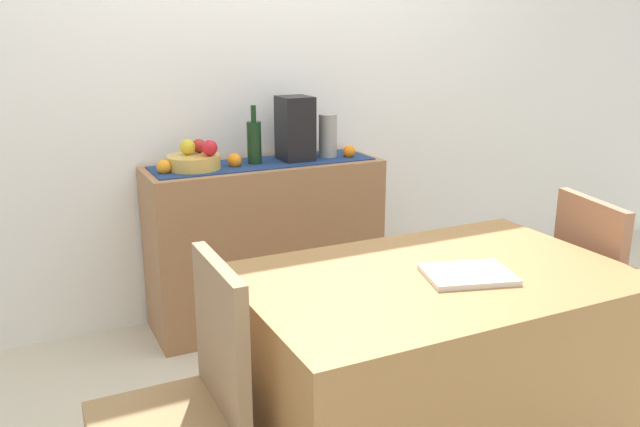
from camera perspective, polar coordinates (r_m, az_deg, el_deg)
ground_plane at (r=2.91m, az=4.01°, el=-15.93°), size 6.40×6.40×0.02m
room_wall_rear at (r=3.54m, az=-5.34°, el=13.06°), size 6.40×0.06×2.70m
sideboard_console at (r=3.44m, az=-4.80°, el=-2.64°), size 1.21×0.42×0.86m
table_runner at (r=3.33m, az=-4.97°, el=4.45°), size 1.14×0.32×0.01m
fruit_bowl at (r=3.21m, az=-11.06°, el=4.46°), size 0.26×0.26×0.07m
apple_center at (r=3.23m, az=-11.60°, el=5.77°), size 0.08×0.08×0.08m
apple_front at (r=3.27m, az=-10.63°, el=5.89°), size 0.07×0.07×0.07m
apple_rear at (r=3.18m, az=-9.70°, el=5.72°), size 0.08×0.08×0.08m
wine_bottle at (r=3.29m, az=-5.82°, el=6.30°), size 0.07×0.07×0.30m
coffee_maker at (r=3.37m, az=-2.21°, el=7.46°), size 0.16×0.18×0.33m
ceramic_vase at (r=3.46m, az=0.70°, el=6.83°), size 0.10×0.10×0.23m
orange_loose_end at (r=3.25m, az=-7.53°, el=4.66°), size 0.07×0.07×0.07m
orange_loose_far at (r=3.15m, az=-13.59°, el=4.00°), size 0.07×0.07×0.07m
orange_loose_near_bowl at (r=3.47m, az=2.57°, el=5.48°), size 0.07×0.07×0.07m
dining_table at (r=2.35m, az=9.71°, el=-13.67°), size 1.29×0.82×0.74m
open_book at (r=2.18m, az=12.91°, el=-5.25°), size 0.33×0.28×0.02m
chair_by_corner at (r=2.98m, az=24.26°, el=-10.57°), size 0.47×0.47×0.90m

